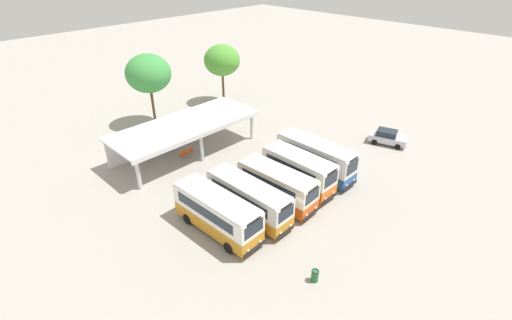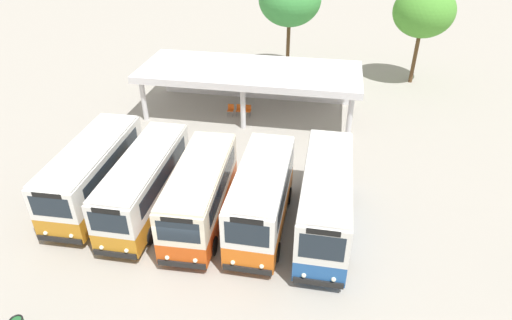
{
  "view_description": "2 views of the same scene",
  "coord_description": "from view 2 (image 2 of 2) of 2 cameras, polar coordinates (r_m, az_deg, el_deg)",
  "views": [
    {
      "loc": [
        -19.59,
        -14.32,
        19.25
      ],
      "look_at": [
        2.28,
        7.2,
        1.49
      ],
      "focal_mm": 26.02,
      "sensor_mm": 36.0,
      "label": 1
    },
    {
      "loc": [
        5.88,
        -13.54,
        14.14
      ],
      "look_at": [
        2.38,
        5.64,
        2.0
      ],
      "focal_mm": 30.48,
      "sensor_mm": 36.0,
      "label": 2
    }
  ],
  "objects": [
    {
      "name": "ground_plane",
      "position": [
        20.44,
        -9.66,
        -12.45
      ],
      "size": [
        180.0,
        180.0,
        0.0
      ],
      "primitive_type": "plane",
      "color": "#A39E93"
    },
    {
      "name": "city_bus_nearest_orange",
      "position": [
        23.99,
        -20.54,
        -1.34
      ],
      "size": [
        2.57,
        7.84,
        3.24
      ],
      "color": "black",
      "rests_on": "ground"
    },
    {
      "name": "city_bus_second_in_row",
      "position": [
        22.45,
        -14.32,
        -2.78
      ],
      "size": [
        2.29,
        7.92,
        3.12
      ],
      "color": "black",
      "rests_on": "ground"
    },
    {
      "name": "city_bus_middle_cream",
      "position": [
        21.17,
        -7.3,
        -4.2
      ],
      "size": [
        2.57,
        7.33,
        3.17
      ],
      "color": "black",
      "rests_on": "ground"
    },
    {
      "name": "city_bus_fourth_amber",
      "position": [
        20.57,
        0.74,
        -4.75
      ],
      "size": [
        2.39,
        7.03,
        3.37
      ],
      "color": "black",
      "rests_on": "ground"
    },
    {
      "name": "city_bus_fifth_blue",
      "position": [
        20.65,
        9.11,
        -4.98
      ],
      "size": [
        2.32,
        8.05,
        3.42
      ],
      "color": "black",
      "rests_on": "ground"
    },
    {
      "name": "terminal_canopy",
      "position": [
        32.29,
        -0.55,
        11.15
      ],
      "size": [
        15.64,
        6.19,
        3.4
      ],
      "color": "silver",
      "rests_on": "ground"
    },
    {
      "name": "waiting_chair_end_by_column",
      "position": [
        32.04,
        -3.34,
        6.71
      ],
      "size": [
        0.45,
        0.45,
        0.86
      ],
      "color": "slate",
      "rests_on": "ground"
    },
    {
      "name": "waiting_chair_second_from_end",
      "position": [
        31.98,
        -2.2,
        6.69
      ],
      "size": [
        0.45,
        0.45,
        0.86
      ],
      "color": "slate",
      "rests_on": "ground"
    },
    {
      "name": "waiting_chair_middle_seat",
      "position": [
        31.88,
        -1.07,
        6.62
      ],
      "size": [
        0.45,
        0.45,
        0.86
      ],
      "color": "slate",
      "rests_on": "ground"
    },
    {
      "name": "roadside_tree_east_of_canopy",
      "position": [
        38.83,
        21.17,
        17.72
      ],
      "size": [
        4.83,
        4.83,
        8.0
      ],
      "color": "brown",
      "rests_on": "ground"
    }
  ]
}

